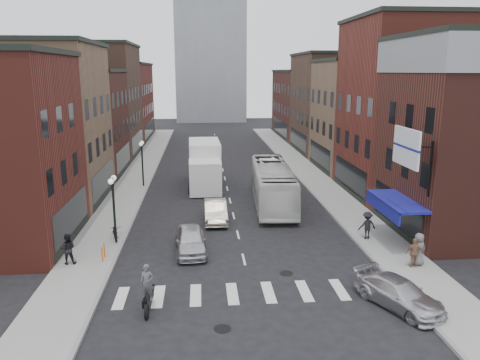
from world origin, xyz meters
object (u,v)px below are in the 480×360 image
box_truck (205,165)px  ped_left_solo (68,249)px  ped_right_c (419,249)px  motorcycle_rider (148,289)px  transit_bus (272,184)px  ped_right_b (414,253)px  ped_right_a (367,225)px  bike_rack (103,252)px  sedan_left_far (216,211)px  curb_car (399,294)px  billboard_sign (408,148)px  parked_bicycle (115,232)px  streetlamp_far (142,155)px  streetlamp_near (113,197)px  sedan_left_near (190,240)px

box_truck → ped_left_solo: 18.80m
ped_left_solo → ped_right_c: size_ratio=0.95×
motorcycle_rider → transit_bus: transit_bus is taller
ped_right_b → ped_right_a: bearing=-76.3°
bike_rack → motorcycle_rider: (2.98, -5.57, 0.45)m
sedan_left_far → ped_right_a: bearing=-27.8°
curb_car → ped_left_solo: ped_left_solo is taller
bike_rack → ped_left_solo: (-1.71, -0.44, 0.43)m
billboard_sign → parked_bicycle: (-16.09, 3.91, -5.52)m
streetlamp_far → parked_bicycle: 13.79m
billboard_sign → ped_right_b: 5.44m
streetlamp_far → sedan_left_far: (6.08, -10.09, -2.20)m
streetlamp_near → curb_car: 16.45m
streetlamp_far → parked_bicycle: streetlamp_far is taller
ped_right_b → ped_right_c: (0.33, 0.24, 0.09)m
parked_bicycle → ped_right_c: bearing=-33.9°
billboard_sign → streetlamp_far: billboard_sign is taller
streetlamp_near → streetlamp_far: (0.00, 14.00, 0.00)m
sedan_left_far → ped_right_b: size_ratio=2.76×
motorcycle_rider → ped_right_c: size_ratio=1.22×
transit_bus → ped_left_solo: transit_bus is taller
bike_rack → ped_right_c: (16.60, -2.15, 0.47)m
streetlamp_near → box_truck: bearing=68.9°
streetlamp_near → sedan_left_near: (4.48, -1.70, -2.20)m
billboard_sign → bike_rack: billboard_sign is taller
streetlamp_near → ped_left_solo: streetlamp_near is taller
box_truck → sedan_left_far: (0.62, -10.22, -1.21)m
sedan_left_near → curb_car: sedan_left_near is taller
motorcycle_rider → ped_left_solo: motorcycle_rider is taller
bike_rack → curb_car: bearing=-23.9°
streetlamp_near → ped_right_c: bearing=-16.5°
transit_bus → sedan_left_far: 5.96m
streetlamp_near → sedan_left_far: 7.56m
box_truck → ped_right_c: 21.92m
streetlamp_far → sedan_left_near: streetlamp_far is taller
sedan_left_far → ped_right_b: ped_right_b is taller
transit_bus → ped_right_c: 13.84m
streetlamp_near → parked_bicycle: size_ratio=2.35×
motorcycle_rider → transit_bus: size_ratio=0.19×
curb_car → ped_right_b: size_ratio=2.75×
sedan_left_near → billboard_sign: bearing=-13.2°
curb_car → ped_left_solo: (-15.59, 5.70, 0.36)m
sedan_left_near → ped_right_c: size_ratio=2.41×
ped_right_a → bike_rack: bearing=-0.7°
box_truck → ped_right_c: size_ratio=5.14×
box_truck → parked_bicycle: 14.86m
ped_left_solo → ped_right_c: 18.39m
curb_car → ped_right_a: bearing=54.1°
box_truck → streetlamp_far: bearing=-180.0°
streetlamp_near → bike_rack: 3.59m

